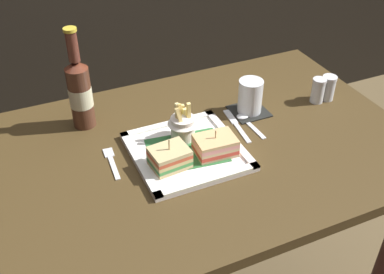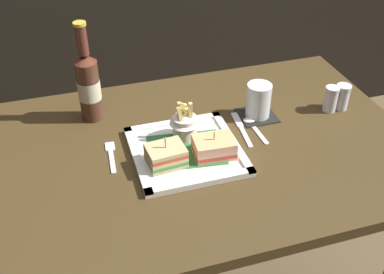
% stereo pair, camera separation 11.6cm
% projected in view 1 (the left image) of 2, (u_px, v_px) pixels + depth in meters
% --- Properties ---
extents(dining_table, '(1.13, 0.74, 0.76)m').
position_uv_depth(dining_table, '(197.00, 187.00, 1.29)').
color(dining_table, '#413118').
rests_on(dining_table, ground_plane).
extents(square_plate, '(0.27, 0.27, 0.02)m').
position_uv_depth(square_plate, '(187.00, 152.00, 1.17)').
color(square_plate, white).
rests_on(square_plate, dining_table).
extents(sandwich_half_left, '(0.10, 0.08, 0.08)m').
position_uv_depth(sandwich_half_left, '(170.00, 158.00, 1.11)').
color(sandwich_half_left, tan).
rests_on(sandwich_half_left, square_plate).
extents(sandwich_half_right, '(0.10, 0.08, 0.07)m').
position_uv_depth(sandwich_half_right, '(215.00, 145.00, 1.15)').
color(sandwich_half_right, tan).
rests_on(sandwich_half_right, square_plate).
extents(fries_cup, '(0.08, 0.08, 0.11)m').
position_uv_depth(fries_cup, '(183.00, 124.00, 1.19)').
color(fries_cup, white).
rests_on(fries_cup, square_plate).
extents(beer_bottle, '(0.06, 0.06, 0.28)m').
position_uv_depth(beer_bottle, '(80.00, 91.00, 1.22)').
color(beer_bottle, '#512E20').
rests_on(beer_bottle, dining_table).
extents(drink_coaster, '(0.10, 0.10, 0.00)m').
position_uv_depth(drink_coaster, '(249.00, 111.00, 1.33)').
color(drink_coaster, black).
rests_on(drink_coaster, dining_table).
extents(water_glass, '(0.07, 0.07, 0.10)m').
position_uv_depth(water_glass, '(250.00, 98.00, 1.31)').
color(water_glass, silver).
rests_on(water_glass, dining_table).
extents(fork, '(0.03, 0.13, 0.00)m').
position_uv_depth(fork, '(112.00, 161.00, 1.15)').
color(fork, silver).
rests_on(fork, dining_table).
extents(knife, '(0.03, 0.16, 0.00)m').
position_uv_depth(knife, '(236.00, 124.00, 1.28)').
color(knife, silver).
rests_on(knife, dining_table).
extents(spoon, '(0.04, 0.12, 0.01)m').
position_uv_depth(spoon, '(246.00, 119.00, 1.29)').
color(spoon, silver).
rests_on(spoon, dining_table).
extents(salt_shaker, '(0.04, 0.04, 0.07)m').
position_uv_depth(salt_shaker, '(318.00, 92.00, 1.36)').
color(salt_shaker, silver).
rests_on(salt_shaker, dining_table).
extents(pepper_shaker, '(0.04, 0.04, 0.08)m').
position_uv_depth(pepper_shaker, '(328.00, 89.00, 1.37)').
color(pepper_shaker, silver).
rests_on(pepper_shaker, dining_table).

